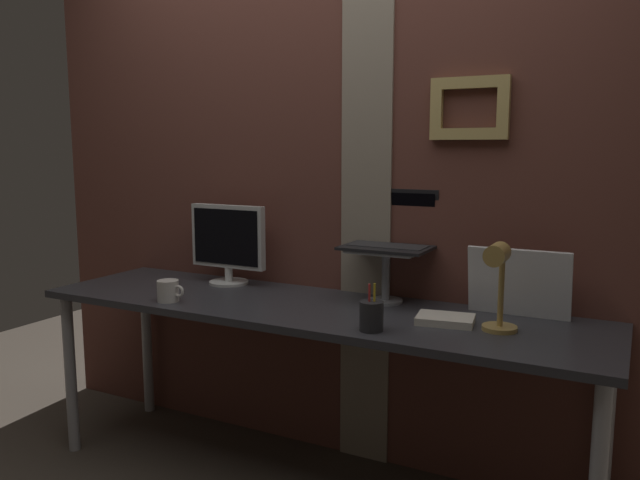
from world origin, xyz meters
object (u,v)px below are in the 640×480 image
desk_lamp (498,278)px  coffee_mug (169,291)px  monitor (228,241)px  pen_cup (371,316)px  whiteboard_panel (519,283)px  laptop (392,232)px

desk_lamp → coffee_mug: 1.30m
monitor → pen_cup: 0.97m
whiteboard_panel → desk_lamp: bearing=-94.6°
monitor → whiteboard_panel: (1.29, 0.02, -0.07)m
pen_cup → monitor: bearing=156.0°
desk_lamp → pen_cup: (-0.39, -0.15, -0.14)m
whiteboard_panel → coffee_mug: size_ratio=2.95×
laptop → whiteboard_panel: (0.51, -0.04, -0.15)m
laptop → pen_cup: 0.52m
laptop → coffee_mug: 0.94m
desk_lamp → monitor: bearing=169.3°
whiteboard_panel → coffee_mug: whiteboard_panel is taller
pen_cup → coffee_mug: bearing=-180.0°
whiteboard_panel → pen_cup: whiteboard_panel is taller
monitor → desk_lamp: 1.29m
whiteboard_panel → pen_cup: size_ratio=2.24×
laptop → pen_cup: (0.10, -0.46, -0.23)m
laptop → pen_cup: bearing=-77.3°
pen_cup → coffee_mug: pen_cup is taller
desk_lamp → pen_cup: 0.44m
laptop → coffee_mug: size_ratio=2.80×
laptop → whiteboard_panel: 0.54m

